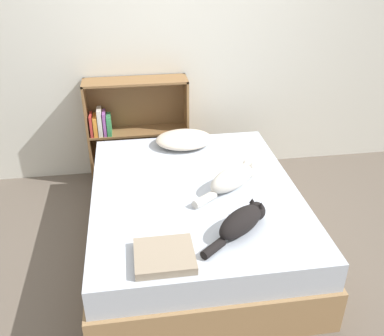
{
  "coord_description": "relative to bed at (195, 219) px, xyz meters",
  "views": [
    {
      "loc": [
        -0.41,
        -2.58,
        2.17
      ],
      "look_at": [
        0.0,
        0.14,
        0.62
      ],
      "focal_mm": 40.0,
      "sensor_mm": 36.0,
      "label": 1
    }
  ],
  "objects": [
    {
      "name": "cat_dark",
      "position": [
        0.22,
        -0.52,
        0.34
      ],
      "size": [
        0.48,
        0.43,
        0.15
      ],
      "rotation": [
        0.0,
        0.0,
        0.7
      ],
      "color": "black",
      "rests_on": "bed"
    },
    {
      "name": "ground_plane",
      "position": [
        0.0,
        0.0,
        -0.26
      ],
      "size": [
        8.0,
        8.0,
        0.0
      ],
      "primitive_type": "plane",
      "color": "brown"
    },
    {
      "name": "blanket_fold",
      "position": [
        -0.29,
        -0.71,
        0.29
      ],
      "size": [
        0.34,
        0.31,
        0.05
      ],
      "color": "gray",
      "rests_on": "bed"
    },
    {
      "name": "bed",
      "position": [
        0.0,
        0.0,
        0.0
      ],
      "size": [
        1.52,
        1.88,
        0.52
      ],
      "color": "#99754C",
      "rests_on": "ground_plane"
    },
    {
      "name": "pillow",
      "position": [
        0.02,
        0.73,
        0.32
      ],
      "size": [
        0.49,
        0.37,
        0.11
      ],
      "color": "beige",
      "rests_on": "bed"
    },
    {
      "name": "wall_back",
      "position": [
        0.0,
        1.31,
        0.99
      ],
      "size": [
        8.0,
        0.06,
        2.5
      ],
      "color": "silver",
      "rests_on": "ground_plane"
    },
    {
      "name": "bookshelf",
      "position": [
        -0.4,
        1.19,
        0.25
      ],
      "size": [
        0.94,
        0.26,
        0.99
      ],
      "color": "brown",
      "rests_on": "ground_plane"
    },
    {
      "name": "cat_light",
      "position": [
        0.28,
        -0.01,
        0.34
      ],
      "size": [
        0.55,
        0.44,
        0.16
      ],
      "rotation": [
        0.0,
        0.0,
        0.64
      ],
      "color": "beige",
      "rests_on": "bed"
    }
  ]
}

